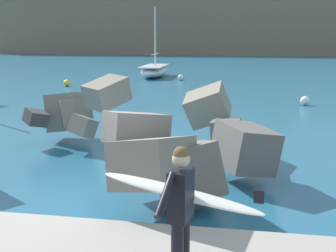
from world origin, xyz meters
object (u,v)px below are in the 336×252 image
object	(u,v)px
boat_mid_centre	(154,71)
mooring_buoy_inner	(305,101)
surfer_with_board	(181,205)
mooring_buoy_middle	(67,83)
mooring_buoy_outer	(181,77)

from	to	relation	value
boat_mid_centre	mooring_buoy_inner	bearing A→B (deg)	-52.55
surfer_with_board	boat_mid_centre	bearing A→B (deg)	102.73
boat_mid_centre	mooring_buoy_middle	size ratio (longest dim) A/B	12.67
boat_mid_centre	mooring_buoy_middle	world-z (taller)	boat_mid_centre
surfer_with_board	boat_mid_centre	world-z (taller)	boat_mid_centre
mooring_buoy_outer	surfer_with_board	bearing A→B (deg)	-81.13
boat_mid_centre	mooring_buoy_outer	distance (m)	3.45
mooring_buoy_inner	mooring_buoy_outer	distance (m)	13.31
surfer_with_board	mooring_buoy_middle	bearing A→B (deg)	115.94
mooring_buoy_inner	boat_mid_centre	bearing A→B (deg)	127.45
mooring_buoy_inner	mooring_buoy_outer	size ratio (longest dim) A/B	1.00
boat_mid_centre	mooring_buoy_outer	size ratio (longest dim) A/B	12.67
mooring_buoy_inner	mooring_buoy_outer	world-z (taller)	same
mooring_buoy_inner	mooring_buoy_middle	bearing A→B (deg)	158.35
surfer_with_board	mooring_buoy_inner	distance (m)	17.39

